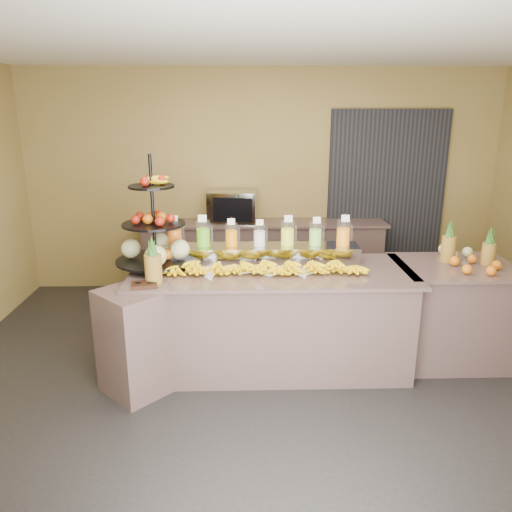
{
  "coord_description": "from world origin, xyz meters",
  "views": [
    {
      "loc": [
        -0.26,
        -3.89,
        2.32
      ],
      "look_at": [
        -0.14,
        0.3,
        1.06
      ],
      "focal_mm": 35.0,
      "sensor_mm": 36.0,
      "label": 1
    }
  ],
  "objects_px": {
    "oven_warmer": "(233,207)",
    "pitcher_tray": "(260,253)",
    "banana_heap": "(267,265)",
    "condiment_caddy": "(144,285)",
    "fruit_stand": "(160,239)",
    "right_fruit_pile": "(470,258)"
  },
  "relations": [
    {
      "from": "fruit_stand",
      "to": "right_fruit_pile",
      "type": "bearing_deg",
      "value": -2.58
    },
    {
      "from": "pitcher_tray",
      "to": "banana_heap",
      "type": "xyz_separation_m",
      "value": [
        0.05,
        -0.34,
        -0.01
      ]
    },
    {
      "from": "fruit_stand",
      "to": "oven_warmer",
      "type": "relative_size",
      "value": 1.7
    },
    {
      "from": "condiment_caddy",
      "to": "right_fruit_pile",
      "type": "relative_size",
      "value": 0.43
    },
    {
      "from": "banana_heap",
      "to": "condiment_caddy",
      "type": "distance_m",
      "value": 1.06
    },
    {
      "from": "pitcher_tray",
      "to": "right_fruit_pile",
      "type": "xyz_separation_m",
      "value": [
        1.9,
        -0.21,
        0.0
      ]
    },
    {
      "from": "pitcher_tray",
      "to": "oven_warmer",
      "type": "bearing_deg",
      "value": 99.4
    },
    {
      "from": "right_fruit_pile",
      "to": "oven_warmer",
      "type": "relative_size",
      "value": 0.77
    },
    {
      "from": "condiment_caddy",
      "to": "pitcher_tray",
      "type": "bearing_deg",
      "value": 35.1
    },
    {
      "from": "banana_heap",
      "to": "fruit_stand",
      "type": "xyz_separation_m",
      "value": [
        -0.95,
        0.22,
        0.19
      ]
    },
    {
      "from": "pitcher_tray",
      "to": "condiment_caddy",
      "type": "xyz_separation_m",
      "value": [
        -0.95,
        -0.67,
        -0.06
      ]
    },
    {
      "from": "pitcher_tray",
      "to": "condiment_caddy",
      "type": "bearing_deg",
      "value": -144.9
    },
    {
      "from": "pitcher_tray",
      "to": "fruit_stand",
      "type": "distance_m",
      "value": 0.92
    },
    {
      "from": "fruit_stand",
      "to": "oven_warmer",
      "type": "height_order",
      "value": "fruit_stand"
    },
    {
      "from": "pitcher_tray",
      "to": "condiment_caddy",
      "type": "distance_m",
      "value": 1.17
    },
    {
      "from": "banana_heap",
      "to": "oven_warmer",
      "type": "height_order",
      "value": "oven_warmer"
    },
    {
      "from": "right_fruit_pile",
      "to": "oven_warmer",
      "type": "distance_m",
      "value": 2.88
    },
    {
      "from": "pitcher_tray",
      "to": "banana_heap",
      "type": "relative_size",
      "value": 1.03
    },
    {
      "from": "oven_warmer",
      "to": "pitcher_tray",
      "type": "bearing_deg",
      "value": -74.44
    },
    {
      "from": "fruit_stand",
      "to": "condiment_caddy",
      "type": "relative_size",
      "value": 5.05
    },
    {
      "from": "right_fruit_pile",
      "to": "pitcher_tray",
      "type": "bearing_deg",
      "value": 173.67
    },
    {
      "from": "fruit_stand",
      "to": "condiment_caddy",
      "type": "xyz_separation_m",
      "value": [
        -0.06,
        -0.55,
        -0.24
      ]
    }
  ]
}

